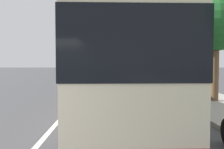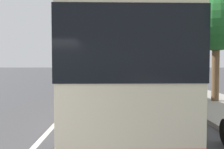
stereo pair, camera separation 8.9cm
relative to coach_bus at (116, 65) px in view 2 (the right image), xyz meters
The scene contains 6 objects.
sidewalk_curb 5.59m from the coach_bus, 68.28° to the right, with size 110.00×3.60×0.14m, color #9E998E.
lane_divider_line 3.45m from the coach_bus, 46.58° to the left, with size 110.00×0.16×0.01m, color silver.
coach_bus is the anchor object (origin of this frame).
car_far_distant 21.45m from the coach_bus, 10.74° to the left, with size 3.98×1.95×1.47m.
car_oncoming 35.00m from the coach_bus, ahead, with size 4.17×1.79×1.54m.
roadside_tree_mid_block 6.12m from the coach_bus, 61.87° to the right, with size 2.81×2.81×5.46m.
Camera 2 is at (-1.82, -1.87, 2.05)m, focal length 40.24 mm.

